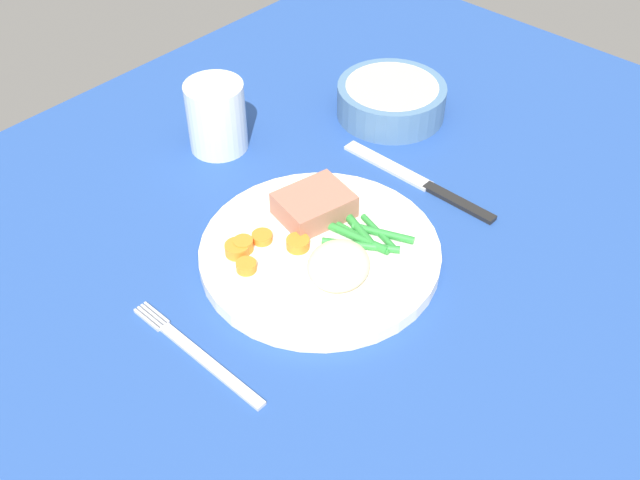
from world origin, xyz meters
TOP-DOWN VIEW (x-y plane):
  - dining_table at (0.00, 0.00)cm, footprint 120.00×90.00cm
  - dinner_plate at (1.48, 0.71)cm, footprint 24.30×24.30cm
  - meat_portion at (4.77, 4.54)cm, footprint 8.43×7.33cm
  - mashed_potatoes at (-0.70, -3.66)cm, footprint 6.22×5.75cm
  - carrot_slices at (-3.19, 4.88)cm, footprint 7.67×6.25cm
  - green_beans at (5.46, -1.73)cm, footprint 6.93×8.87cm
  - fork at (-15.03, 0.46)cm, footprint 1.44×16.60cm
  - knife at (18.10, 0.43)cm, footprint 1.70×20.50cm
  - water_glass at (7.63, 22.73)cm, footprint 6.92×6.92cm
  - salad_bowl at (26.88, 11.82)cm, footprint 13.60×13.60cm

SIDE VIEW (x-z plane):
  - dining_table at x=0.00cm, z-range 0.00..2.00cm
  - knife at x=18.10cm, z-range 1.88..2.52cm
  - fork at x=-15.03cm, z-range 2.00..2.40cm
  - dinner_plate at x=1.48cm, z-range 2.00..3.60cm
  - green_beans at x=5.46cm, z-range 3.55..4.43cm
  - carrot_slices at x=-3.19cm, z-range 3.50..4.78cm
  - salad_bowl at x=26.88cm, z-range 2.27..6.42cm
  - meat_portion at x=4.77cm, z-range 3.60..6.20cm
  - mashed_potatoes at x=-0.70cm, z-range 3.60..7.56cm
  - water_glass at x=7.63cm, z-range 1.36..9.81cm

